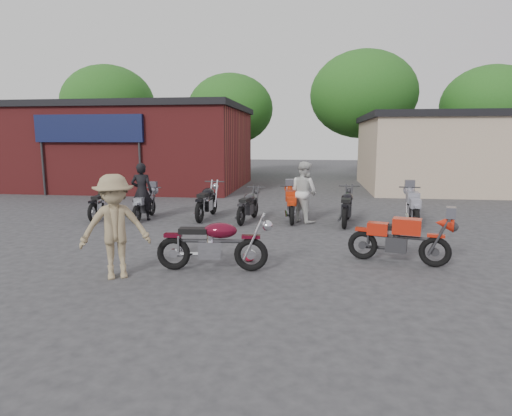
# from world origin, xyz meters

# --- Properties ---
(ground) EXTENTS (90.00, 90.00, 0.00)m
(ground) POSITION_xyz_m (0.00, 0.00, 0.00)
(ground) COLOR #2E2E30
(brick_building) EXTENTS (12.00, 8.00, 4.00)m
(brick_building) POSITION_xyz_m (-9.00, 14.00, 2.00)
(brick_building) COLOR maroon
(brick_building) RESTS_ON ground
(stucco_building) EXTENTS (10.00, 8.00, 3.50)m
(stucco_building) POSITION_xyz_m (8.50, 15.00, 1.75)
(stucco_building) COLOR tan
(stucco_building) RESTS_ON ground
(tree_0) EXTENTS (6.56, 6.56, 8.20)m
(tree_0) POSITION_xyz_m (-14.00, 22.00, 4.10)
(tree_0) COLOR #1A4F15
(tree_0) RESTS_ON ground
(tree_1) EXTENTS (5.92, 5.92, 7.40)m
(tree_1) POSITION_xyz_m (-5.00, 22.00, 3.70)
(tree_1) COLOR #1A4F15
(tree_1) RESTS_ON ground
(tree_2) EXTENTS (7.04, 7.04, 8.80)m
(tree_2) POSITION_xyz_m (4.00, 22.00, 4.40)
(tree_2) COLOR #1A4F15
(tree_2) RESTS_ON ground
(tree_3) EXTENTS (6.08, 6.08, 7.60)m
(tree_3) POSITION_xyz_m (12.00, 22.00, 3.80)
(tree_3) COLOR #1A4F15
(tree_3) RESTS_ON ground
(vintage_motorcycle) EXTENTS (2.15, 0.85, 1.22)m
(vintage_motorcycle) POSITION_xyz_m (-1.05, -0.11, 0.61)
(vintage_motorcycle) COLOR #520A1A
(vintage_motorcycle) RESTS_ON ground
(sportbike) EXTENTS (2.07, 1.16, 1.14)m
(sportbike) POSITION_xyz_m (2.63, 0.89, 0.57)
(sportbike) COLOR red
(sportbike) RESTS_ON ground
(helmet) EXTENTS (0.29, 0.29, 0.22)m
(helmet) POSITION_xyz_m (-0.47, 0.60, 0.11)
(helmet) COLOR #AF122A
(helmet) RESTS_ON ground
(person_dark) EXTENTS (0.71, 0.52, 1.81)m
(person_dark) POSITION_xyz_m (-4.51, 4.74, 0.91)
(person_dark) COLOR black
(person_dark) RESTS_ON ground
(person_light) EXTENTS (1.14, 1.14, 1.87)m
(person_light) POSITION_xyz_m (0.56, 5.13, 0.94)
(person_light) COLOR silver
(person_light) RESTS_ON ground
(person_tan) EXTENTS (1.43, 1.22, 1.93)m
(person_tan) POSITION_xyz_m (-2.74, -0.77, 0.96)
(person_tan) COLOR #927F5A
(person_tan) RESTS_ON ground
(row_bike_0) EXTENTS (0.72, 1.97, 1.13)m
(row_bike_0) POSITION_xyz_m (-5.89, 4.90, 0.56)
(row_bike_0) COLOR black
(row_bike_0) RESTS_ON ground
(row_bike_1) EXTENTS (0.65, 1.82, 1.05)m
(row_bike_1) POSITION_xyz_m (-4.51, 4.93, 0.52)
(row_bike_1) COLOR gray
(row_bike_1) RESTS_ON ground
(row_bike_2) EXTENTS (0.78, 2.17, 1.24)m
(row_bike_2) POSITION_xyz_m (-2.56, 5.31, 0.62)
(row_bike_2) COLOR black
(row_bike_2) RESTS_ON ground
(row_bike_3) EXTENTS (0.91, 1.98, 1.10)m
(row_bike_3) POSITION_xyz_m (-1.16, 4.99, 0.55)
(row_bike_3) COLOR #27272A
(row_bike_3) RESTS_ON ground
(row_bike_4) EXTENTS (0.83, 2.00, 1.13)m
(row_bike_4) POSITION_xyz_m (0.15, 5.25, 0.57)
(row_bike_4) COLOR red
(row_bike_4) RESTS_ON ground
(row_bike_5) EXTENTS (0.96, 2.13, 1.19)m
(row_bike_5) POSITION_xyz_m (1.85, 4.98, 0.60)
(row_bike_5) COLOR black
(row_bike_5) RESTS_ON ground
(row_bike_6) EXTENTS (0.83, 2.06, 1.17)m
(row_bike_6) POSITION_xyz_m (3.79, 5.10, 0.58)
(row_bike_6) COLOR #91929E
(row_bike_6) RESTS_ON ground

